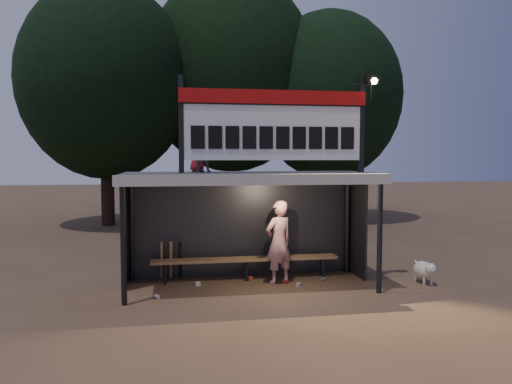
{
  "coord_description": "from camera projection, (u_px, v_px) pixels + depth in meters",
  "views": [
    {
      "loc": [
        -1.53,
        -9.89,
        2.63
      ],
      "look_at": [
        0.2,
        0.4,
        1.9
      ],
      "focal_mm": 35.0,
      "sensor_mm": 36.0,
      "label": 1
    }
  ],
  "objects": [
    {
      "name": "bench",
      "position": [
        246.0,
        260.0,
        10.67
      ],
      "size": [
        4.0,
        0.35,
        0.48
      ],
      "color": "#967146",
      "rests_on": "ground"
    },
    {
      "name": "child_a",
      "position": [
        200.0,
        149.0,
        10.09
      ],
      "size": [
        0.48,
        0.39,
        0.93
      ],
      "primitive_type": "imported",
      "rotation": [
        0.0,
        0.0,
        3.22
      ],
      "color": "slate",
      "rests_on": "dugout_shelter"
    },
    {
      "name": "ground",
      "position": [
        250.0,
        286.0,
        10.16
      ],
      "size": [
        80.0,
        80.0,
        0.0
      ],
      "primitive_type": "plane",
      "color": "#503828",
      "rests_on": "ground"
    },
    {
      "name": "litter",
      "position": [
        254.0,
        284.0,
        10.23
      ],
      "size": [
        3.59,
        1.18,
        0.08
      ],
      "color": "red",
      "rests_on": "ground"
    },
    {
      "name": "child_b",
      "position": [
        197.0,
        152.0,
        10.33
      ],
      "size": [
        0.49,
        0.45,
        0.84
      ],
      "primitive_type": "imported",
      "rotation": [
        0.0,
        0.0,
        2.52
      ],
      "color": "#A2191E",
      "rests_on": "dugout_shelter"
    },
    {
      "name": "bats",
      "position": [
        171.0,
        260.0,
        10.68
      ],
      "size": [
        0.47,
        0.32,
        0.84
      ],
      "color": "olive",
      "rests_on": "ground"
    },
    {
      "name": "dugout_shelter",
      "position": [
        248.0,
        195.0,
        10.27
      ],
      "size": [
        5.1,
        2.08,
        2.32
      ],
      "color": "#3E3D40",
      "rests_on": "ground"
    },
    {
      "name": "tree_right",
      "position": [
        329.0,
        96.0,
        20.96
      ],
      "size": [
        6.08,
        6.08,
        8.72
      ],
      "color": "black",
      "rests_on": "ground"
    },
    {
      "name": "tree_mid",
      "position": [
        231.0,
        74.0,
        21.21
      ],
      "size": [
        7.22,
        7.22,
        10.36
      ],
      "color": "black",
      "rests_on": "ground"
    },
    {
      "name": "tree_left",
      "position": [
        105.0,
        81.0,
        18.96
      ],
      "size": [
        6.46,
        6.46,
        9.27
      ],
      "color": "black",
      "rests_on": "ground"
    },
    {
      "name": "player",
      "position": [
        279.0,
        242.0,
        10.37
      ],
      "size": [
        0.75,
        0.64,
        1.74
      ],
      "primitive_type": "imported",
      "rotation": [
        0.0,
        0.0,
        3.58
      ],
      "color": "silver",
      "rests_on": "ground"
    },
    {
      "name": "dog",
      "position": [
        425.0,
        270.0,
        10.4
      ],
      "size": [
        0.36,
        0.81,
        0.49
      ],
      "color": "beige",
      "rests_on": "ground"
    },
    {
      "name": "scoreboard_assembly",
      "position": [
        277.0,
        123.0,
        10.02
      ],
      "size": [
        4.1,
        0.27,
        1.99
      ],
      "color": "black",
      "rests_on": "dugout_shelter"
    }
  ]
}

